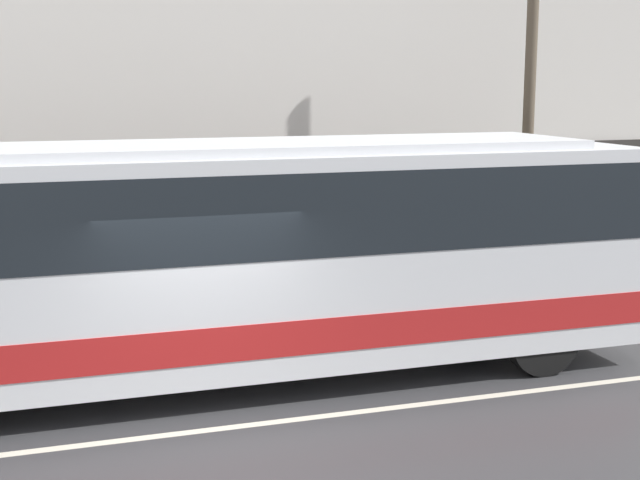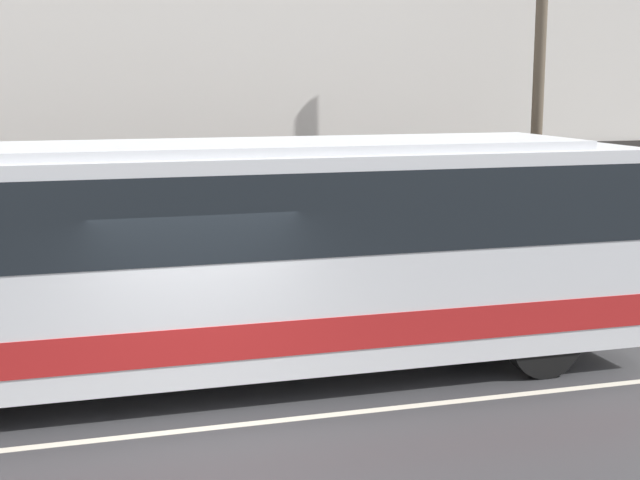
# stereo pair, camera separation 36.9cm
# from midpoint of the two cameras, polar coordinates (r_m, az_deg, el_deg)

# --- Properties ---
(ground_plane) EXTENTS (60.00, 60.00, 0.00)m
(ground_plane) POSITION_cam_midpoint_polar(r_m,az_deg,el_deg) (10.85, -7.98, -11.96)
(ground_plane) COLOR #38383A
(sidewalk) EXTENTS (60.00, 2.58, 0.16)m
(sidewalk) POSITION_cam_midpoint_polar(r_m,az_deg,el_deg) (15.81, -11.38, -4.64)
(sidewalk) COLOR #A09E99
(sidewalk) RESTS_ON ground_plane
(lane_stripe) EXTENTS (54.00, 0.14, 0.01)m
(lane_stripe) POSITION_cam_midpoint_polar(r_m,az_deg,el_deg) (10.85, -7.98, -11.94)
(lane_stripe) COLOR beige
(lane_stripe) RESTS_ON ground_plane
(transit_bus) EXTENTS (11.97, 2.62, 3.26)m
(transit_bus) POSITION_cam_midpoint_polar(r_m,az_deg,el_deg) (12.04, -7.57, -0.61)
(transit_bus) COLOR silver
(transit_bus) RESTS_ON ground_plane
(utility_pole_near) EXTENTS (0.21, 0.21, 7.78)m
(utility_pole_near) POSITION_cam_midpoint_polar(r_m,az_deg,el_deg) (16.89, 12.68, 9.86)
(utility_pole_near) COLOR brown
(utility_pole_near) RESTS_ON sidewalk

